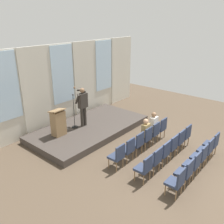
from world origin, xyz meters
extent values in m
plane|color=brown|center=(0.00, 0.00, 0.00)|extent=(16.35, 16.35, 0.00)
cube|color=beige|center=(0.00, 6.29, 1.90)|extent=(10.72, 0.10, 3.80)
cube|color=silver|center=(-2.86, 6.23, 2.41)|extent=(1.24, 0.04, 2.68)
cube|color=beige|center=(-2.09, 6.23, 1.90)|extent=(0.20, 0.08, 3.80)
cube|color=silver|center=(0.00, 6.23, 2.41)|extent=(1.24, 0.04, 2.68)
cube|color=beige|center=(0.77, 6.23, 1.90)|extent=(0.20, 0.08, 3.80)
cube|color=silver|center=(2.86, 6.23, 2.41)|extent=(1.24, 0.04, 2.68)
cube|color=beige|center=(3.63, 6.23, 1.90)|extent=(0.20, 0.08, 3.80)
cube|color=#3F3833|center=(0.00, 4.58, 0.15)|extent=(5.37, 2.82, 0.29)
cylinder|color=#332D28|center=(-0.26, 4.78, 0.73)|extent=(0.14, 0.14, 0.87)
cylinder|color=#332D28|center=(-0.08, 4.78, 0.73)|extent=(0.14, 0.14, 0.87)
cube|color=#332D28|center=(-0.17, 4.78, 1.49)|extent=(0.42, 0.22, 0.65)
cube|color=navy|center=(-0.17, 4.90, 1.57)|extent=(0.06, 0.01, 0.39)
sphere|color=#8C6647|center=(-0.17, 4.79, 1.95)|extent=(0.21, 0.21, 0.21)
cylinder|color=#332D28|center=(-0.41, 4.86, 1.59)|extent=(0.09, 0.28, 0.45)
cylinder|color=#332D28|center=(-0.01, 4.91, 1.84)|extent=(0.15, 0.36, 0.15)
cylinder|color=#332D28|center=(-0.05, 5.05, 1.88)|extent=(0.11, 0.34, 0.15)
sphere|color=#8C6647|center=(-0.14, 5.31, 1.97)|extent=(0.10, 0.10, 0.10)
cylinder|color=black|center=(-0.56, 4.96, 0.31)|extent=(0.28, 0.28, 0.03)
cylinder|color=black|center=(-0.56, 4.96, 1.05)|extent=(0.02, 0.02, 1.45)
sphere|color=#262626|center=(-0.56, 4.96, 1.81)|extent=(0.07, 0.07, 0.07)
cube|color=#93724C|center=(-1.48, 4.91, 0.82)|extent=(0.52, 0.40, 1.05)
cube|color=#93724C|center=(-1.48, 4.93, 1.38)|extent=(0.60, 0.48, 0.14)
cylinder|color=olive|center=(-1.30, 2.01, 0.20)|extent=(0.04, 0.04, 0.40)
cylinder|color=olive|center=(-1.66, 2.01, 0.20)|extent=(0.04, 0.04, 0.40)
cylinder|color=olive|center=(-1.30, 1.67, 0.20)|extent=(0.04, 0.04, 0.40)
cylinder|color=olive|center=(-1.66, 1.67, 0.20)|extent=(0.04, 0.04, 0.40)
cube|color=#2D3851|center=(-1.48, 1.84, 0.44)|extent=(0.46, 0.44, 0.08)
cube|color=#2D3851|center=(-1.48, 1.65, 0.71)|extent=(0.46, 0.06, 0.46)
cylinder|color=olive|center=(-0.71, 2.01, 0.20)|extent=(0.04, 0.04, 0.40)
cylinder|color=olive|center=(-1.07, 2.01, 0.20)|extent=(0.04, 0.04, 0.40)
cylinder|color=olive|center=(-0.71, 1.67, 0.20)|extent=(0.04, 0.04, 0.40)
cylinder|color=olive|center=(-1.07, 1.67, 0.20)|extent=(0.04, 0.04, 0.40)
cube|color=#2D3851|center=(-0.89, 1.84, 0.44)|extent=(0.46, 0.44, 0.08)
cube|color=#2D3851|center=(-0.89, 1.65, 0.71)|extent=(0.46, 0.06, 0.46)
cylinder|color=olive|center=(-0.12, 2.01, 0.20)|extent=(0.04, 0.04, 0.40)
cylinder|color=olive|center=(-0.48, 2.01, 0.20)|extent=(0.04, 0.04, 0.40)
cylinder|color=olive|center=(-0.12, 1.67, 0.20)|extent=(0.04, 0.04, 0.40)
cylinder|color=olive|center=(-0.48, 1.67, 0.20)|extent=(0.04, 0.04, 0.40)
cube|color=#2D3851|center=(-0.30, 1.84, 0.44)|extent=(0.46, 0.44, 0.08)
cube|color=#2D3851|center=(-0.30, 1.65, 0.71)|extent=(0.46, 0.06, 0.46)
cylinder|color=olive|center=(0.48, 2.01, 0.20)|extent=(0.04, 0.04, 0.40)
cylinder|color=olive|center=(0.12, 2.01, 0.20)|extent=(0.04, 0.04, 0.40)
cylinder|color=olive|center=(0.48, 1.67, 0.20)|extent=(0.04, 0.04, 0.40)
cylinder|color=olive|center=(0.12, 1.67, 0.20)|extent=(0.04, 0.04, 0.40)
cube|color=#2D3851|center=(0.30, 1.84, 0.44)|extent=(0.46, 0.44, 0.08)
cube|color=#2D3851|center=(0.30, 1.65, 0.71)|extent=(0.46, 0.06, 0.46)
cylinder|color=#2D2D33|center=(0.21, 2.02, 0.22)|extent=(0.10, 0.10, 0.44)
cylinder|color=#2D2D33|center=(0.39, 2.02, 0.22)|extent=(0.10, 0.10, 0.44)
cube|color=#2D2D33|center=(0.30, 1.90, 0.50)|extent=(0.34, 0.36, 0.12)
cube|color=#997F4C|center=(0.30, 1.79, 0.81)|extent=(0.36, 0.20, 0.51)
sphere|color=tan|center=(0.30, 1.81, 1.18)|extent=(0.20, 0.20, 0.20)
cylinder|color=olive|center=(1.07, 2.01, 0.20)|extent=(0.04, 0.04, 0.40)
cylinder|color=olive|center=(0.71, 2.01, 0.20)|extent=(0.04, 0.04, 0.40)
cylinder|color=olive|center=(1.07, 1.67, 0.20)|extent=(0.04, 0.04, 0.40)
cylinder|color=olive|center=(0.71, 1.67, 0.20)|extent=(0.04, 0.04, 0.40)
cube|color=#2D3851|center=(0.89, 1.84, 0.44)|extent=(0.46, 0.44, 0.08)
cube|color=#2D3851|center=(0.89, 1.65, 0.71)|extent=(0.46, 0.06, 0.46)
cylinder|color=#2D2D33|center=(0.80, 2.02, 0.22)|extent=(0.10, 0.10, 0.44)
cylinder|color=#2D2D33|center=(0.98, 2.02, 0.22)|extent=(0.10, 0.10, 0.44)
cube|color=#2D2D33|center=(0.89, 1.90, 0.50)|extent=(0.34, 0.36, 0.12)
cube|color=silver|center=(0.89, 1.79, 0.86)|extent=(0.36, 0.20, 0.61)
sphere|color=#8C6647|center=(0.89, 1.81, 1.28)|extent=(0.20, 0.20, 0.20)
cylinder|color=olive|center=(1.66, 2.01, 0.20)|extent=(0.04, 0.04, 0.40)
cylinder|color=olive|center=(1.30, 2.01, 0.20)|extent=(0.04, 0.04, 0.40)
cylinder|color=olive|center=(1.66, 1.67, 0.20)|extent=(0.04, 0.04, 0.40)
cylinder|color=olive|center=(1.30, 1.67, 0.20)|extent=(0.04, 0.04, 0.40)
cube|color=#2D3851|center=(1.48, 1.84, 0.44)|extent=(0.46, 0.44, 0.08)
cube|color=#2D3851|center=(1.48, 1.65, 0.71)|extent=(0.46, 0.06, 0.46)
cylinder|color=olive|center=(-1.30, 0.92, 0.20)|extent=(0.04, 0.04, 0.40)
cylinder|color=olive|center=(-1.66, 0.92, 0.20)|extent=(0.04, 0.04, 0.40)
cylinder|color=olive|center=(-1.30, 0.58, 0.20)|extent=(0.04, 0.04, 0.40)
cylinder|color=olive|center=(-1.66, 0.58, 0.20)|extent=(0.04, 0.04, 0.40)
cube|color=#2D3851|center=(-1.48, 0.75, 0.44)|extent=(0.46, 0.44, 0.08)
cube|color=#2D3851|center=(-1.48, 0.56, 0.71)|extent=(0.46, 0.06, 0.46)
cylinder|color=olive|center=(-0.71, 0.92, 0.20)|extent=(0.04, 0.04, 0.40)
cylinder|color=olive|center=(-1.07, 0.92, 0.20)|extent=(0.04, 0.04, 0.40)
cylinder|color=olive|center=(-0.71, 0.58, 0.20)|extent=(0.04, 0.04, 0.40)
cylinder|color=olive|center=(-1.07, 0.58, 0.20)|extent=(0.04, 0.04, 0.40)
cube|color=#2D3851|center=(-0.89, 0.75, 0.44)|extent=(0.46, 0.44, 0.08)
cube|color=#2D3851|center=(-0.89, 0.56, 0.71)|extent=(0.46, 0.06, 0.46)
cylinder|color=olive|center=(-0.12, 0.92, 0.20)|extent=(0.04, 0.04, 0.40)
cylinder|color=olive|center=(-0.48, 0.92, 0.20)|extent=(0.04, 0.04, 0.40)
cylinder|color=olive|center=(-0.12, 0.58, 0.20)|extent=(0.04, 0.04, 0.40)
cylinder|color=olive|center=(-0.48, 0.58, 0.20)|extent=(0.04, 0.04, 0.40)
cube|color=#2D3851|center=(-0.30, 0.75, 0.44)|extent=(0.46, 0.44, 0.08)
cube|color=#2D3851|center=(-0.30, 0.56, 0.71)|extent=(0.46, 0.06, 0.46)
cylinder|color=olive|center=(0.48, 0.92, 0.20)|extent=(0.04, 0.04, 0.40)
cylinder|color=olive|center=(0.12, 0.92, 0.20)|extent=(0.04, 0.04, 0.40)
cylinder|color=olive|center=(0.48, 0.58, 0.20)|extent=(0.04, 0.04, 0.40)
cylinder|color=olive|center=(0.12, 0.58, 0.20)|extent=(0.04, 0.04, 0.40)
cube|color=#2D3851|center=(0.30, 0.75, 0.44)|extent=(0.46, 0.44, 0.08)
cube|color=#2D3851|center=(0.30, 0.56, 0.71)|extent=(0.46, 0.06, 0.46)
cylinder|color=olive|center=(1.07, 0.92, 0.20)|extent=(0.04, 0.04, 0.40)
cylinder|color=olive|center=(0.71, 0.92, 0.20)|extent=(0.04, 0.04, 0.40)
cylinder|color=olive|center=(1.07, 0.58, 0.20)|extent=(0.04, 0.04, 0.40)
cylinder|color=olive|center=(0.71, 0.58, 0.20)|extent=(0.04, 0.04, 0.40)
cube|color=#2D3851|center=(0.89, 0.75, 0.44)|extent=(0.46, 0.44, 0.08)
cube|color=#2D3851|center=(0.89, 0.56, 0.71)|extent=(0.46, 0.06, 0.46)
cylinder|color=olive|center=(1.66, 0.92, 0.20)|extent=(0.04, 0.04, 0.40)
cylinder|color=olive|center=(1.30, 0.92, 0.20)|extent=(0.04, 0.04, 0.40)
cylinder|color=olive|center=(1.66, 0.58, 0.20)|extent=(0.04, 0.04, 0.40)
cylinder|color=olive|center=(1.30, 0.58, 0.20)|extent=(0.04, 0.04, 0.40)
cube|color=#2D3851|center=(1.48, 0.75, 0.44)|extent=(0.46, 0.44, 0.08)
cube|color=#2D3851|center=(1.48, 0.56, 0.71)|extent=(0.46, 0.06, 0.46)
cylinder|color=olive|center=(-1.30, -0.16, 0.20)|extent=(0.04, 0.04, 0.40)
cylinder|color=olive|center=(-1.66, -0.16, 0.20)|extent=(0.04, 0.04, 0.40)
cylinder|color=olive|center=(-1.30, -0.50, 0.20)|extent=(0.04, 0.04, 0.40)
cylinder|color=olive|center=(-1.66, -0.50, 0.20)|extent=(0.04, 0.04, 0.40)
cube|color=#2D3851|center=(-1.48, -0.33, 0.44)|extent=(0.46, 0.44, 0.08)
cube|color=#2D3851|center=(-1.48, -0.52, 0.71)|extent=(0.46, 0.06, 0.46)
cylinder|color=olive|center=(-0.71, -0.16, 0.20)|extent=(0.04, 0.04, 0.40)
cylinder|color=olive|center=(-1.07, -0.16, 0.20)|extent=(0.04, 0.04, 0.40)
cylinder|color=olive|center=(-0.71, -0.50, 0.20)|extent=(0.04, 0.04, 0.40)
cylinder|color=olive|center=(-1.07, -0.50, 0.20)|extent=(0.04, 0.04, 0.40)
cube|color=#2D3851|center=(-0.89, -0.33, 0.44)|extent=(0.46, 0.44, 0.08)
cube|color=#2D3851|center=(-0.89, -0.52, 0.71)|extent=(0.46, 0.06, 0.46)
cylinder|color=olive|center=(-0.12, -0.16, 0.20)|extent=(0.04, 0.04, 0.40)
cylinder|color=olive|center=(-0.48, -0.16, 0.20)|extent=(0.04, 0.04, 0.40)
cylinder|color=olive|center=(-0.12, -0.50, 0.20)|extent=(0.04, 0.04, 0.40)
cylinder|color=olive|center=(-0.48, -0.50, 0.20)|extent=(0.04, 0.04, 0.40)
cube|color=#2D3851|center=(-0.30, -0.33, 0.44)|extent=(0.46, 0.44, 0.08)
cube|color=#2D3851|center=(-0.30, -0.52, 0.71)|extent=(0.46, 0.06, 0.46)
cylinder|color=olive|center=(0.48, -0.16, 0.20)|extent=(0.04, 0.04, 0.40)
cylinder|color=olive|center=(0.12, -0.16, 0.20)|extent=(0.04, 0.04, 0.40)
cylinder|color=olive|center=(0.48, -0.50, 0.20)|extent=(0.04, 0.04, 0.40)
cylinder|color=olive|center=(0.12, -0.50, 0.20)|extent=(0.04, 0.04, 0.40)
cube|color=#2D3851|center=(0.30, -0.33, 0.44)|extent=(0.46, 0.44, 0.08)
cube|color=#2D3851|center=(0.30, -0.52, 0.71)|extent=(0.46, 0.06, 0.46)
cylinder|color=olive|center=(1.07, -0.16, 0.20)|extent=(0.04, 0.04, 0.40)
cylinder|color=olive|center=(0.71, -0.16, 0.20)|extent=(0.04, 0.04, 0.40)
cylinder|color=olive|center=(1.07, -0.50, 0.20)|extent=(0.04, 0.04, 0.40)
cylinder|color=olive|center=(0.71, -0.50, 0.20)|extent=(0.04, 0.04, 0.40)
cube|color=#2D3851|center=(0.89, -0.33, 0.44)|extent=(0.46, 0.44, 0.08)
cube|color=#2D3851|center=(0.89, -0.52, 0.71)|extent=(0.46, 0.06, 0.46)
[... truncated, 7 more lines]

